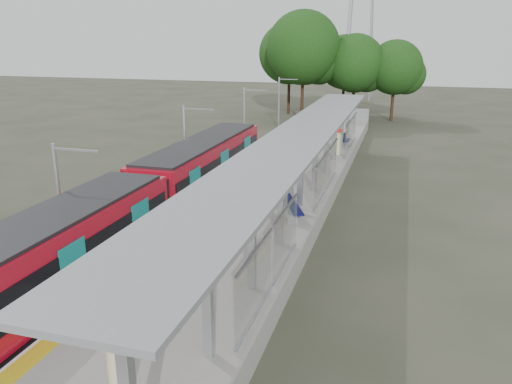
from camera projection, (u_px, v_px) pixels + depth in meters
trackbed at (219, 187)px, 32.10m from camera, size 3.00×70.00×0.24m
platform at (287, 187)px, 30.77m from camera, size 6.00×50.00×1.00m
tactile_strip at (248, 176)px, 31.31m from camera, size 0.60×50.00×0.02m
end_fence at (340, 113)px, 53.30m from camera, size 6.00×0.10×1.20m
train at (144, 203)px, 22.75m from camera, size 2.74×27.60×3.62m
canopy at (302, 141)px, 25.75m from camera, size 3.27×38.00×3.66m
tree_cluster at (326, 56)px, 58.69m from camera, size 19.77×13.10×12.46m
catenary_masts at (186, 146)px, 30.83m from camera, size 2.08×48.16×5.40m
bench_mid at (294, 208)px, 23.56m from camera, size 1.15×1.74×1.14m
bench_far at (345, 139)px, 39.89m from camera, size 0.55×1.55×1.04m
info_pillar_near at (118, 374)px, 11.52m from camera, size 0.44×0.44×1.93m
info_pillar_far at (338, 143)px, 36.90m from camera, size 0.44×0.44×1.94m
litter_bin at (289, 196)px, 25.64m from camera, size 0.51×0.51×0.99m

